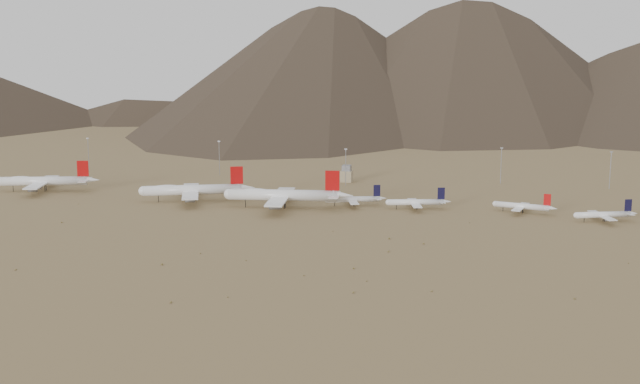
% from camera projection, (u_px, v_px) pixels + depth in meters
% --- Properties ---
extents(ground, '(3000.00, 3000.00, 0.00)m').
position_uv_depth(ground, '(256.00, 214.00, 461.60)').
color(ground, olive).
rests_on(ground, ground).
extents(mountain_ridge, '(4400.00, 1000.00, 300.00)m').
position_uv_depth(mountain_ridge, '(421.00, 11.00, 1297.06)').
color(mountain_ridge, '#46382A').
rests_on(mountain_ridge, ground).
extents(widebody_west, '(66.95, 52.97, 20.41)m').
position_uv_depth(widebody_west, '(44.00, 181.00, 531.85)').
color(widebody_west, white).
rests_on(widebody_west, ground).
extents(widebody_centre, '(68.29, 54.67, 21.36)m').
position_uv_depth(widebody_centre, '(193.00, 190.00, 497.86)').
color(widebody_centre, white).
rests_on(widebody_centre, ground).
extents(widebody_east, '(77.37, 60.09, 23.05)m').
position_uv_depth(widebody_east, '(283.00, 195.00, 477.19)').
color(widebody_east, white).
rests_on(widebody_east, ground).
extents(narrowbody_a, '(36.91, 27.52, 12.66)m').
position_uv_depth(narrowbody_a, '(354.00, 199.00, 484.26)').
color(narrowbody_a, white).
rests_on(narrowbody_a, ground).
extents(narrowbody_b, '(38.45, 28.35, 12.94)m').
position_uv_depth(narrowbody_b, '(417.00, 202.00, 474.72)').
color(narrowbody_b, white).
rests_on(narrowbody_b, ground).
extents(narrowbody_c, '(36.66, 26.99, 12.31)m').
position_uv_depth(narrowbody_c, '(523.00, 206.00, 463.80)').
color(narrowbody_c, white).
rests_on(narrowbody_c, ground).
extents(narrowbody_d, '(35.58, 26.57, 12.25)m').
position_uv_depth(narrowbody_d, '(605.00, 215.00, 441.15)').
color(narrowbody_d, white).
rests_on(narrowbody_d, ground).
extents(control_tower, '(8.00, 8.00, 12.00)m').
position_uv_depth(control_tower, '(347.00, 174.00, 569.05)').
color(control_tower, tan).
rests_on(control_tower, ground).
extents(mast_far_west, '(2.00, 0.60, 25.70)m').
position_uv_depth(mast_far_west, '(88.00, 153.00, 617.05)').
color(mast_far_west, gray).
rests_on(mast_far_west, ground).
extents(mast_west, '(2.00, 0.60, 25.70)m').
position_uv_depth(mast_west, '(219.00, 156.00, 597.59)').
color(mast_west, gray).
rests_on(mast_west, ground).
extents(mast_centre, '(2.00, 0.60, 25.70)m').
position_uv_depth(mast_centre, '(346.00, 165.00, 553.20)').
color(mast_centre, gray).
rests_on(mast_centre, ground).
extents(mast_east, '(2.00, 0.60, 25.70)m').
position_uv_depth(mast_east, '(501.00, 164.00, 558.94)').
color(mast_east, gray).
rests_on(mast_east, ground).
extents(mast_far_east, '(2.00, 0.60, 25.70)m').
position_uv_depth(mast_far_east, '(610.00, 168.00, 539.27)').
color(mast_far_east, gray).
rests_on(mast_far_east, ground).
extents(desert_scrub, '(441.45, 182.15, 0.91)m').
position_uv_depth(desert_scrub, '(167.00, 260.00, 362.48)').
color(desert_scrub, brown).
rests_on(desert_scrub, ground).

